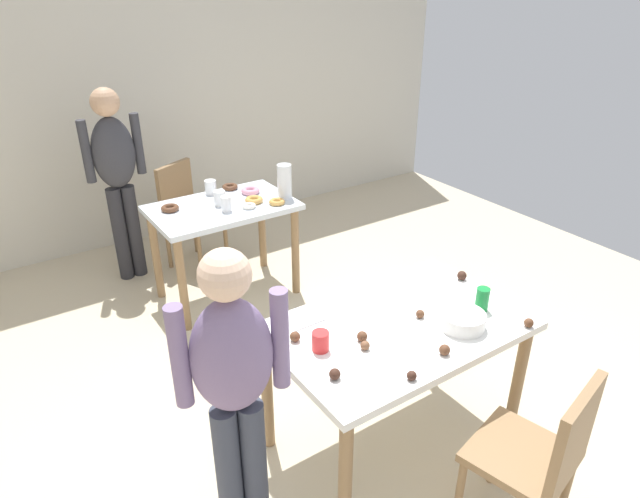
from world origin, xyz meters
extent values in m
plane|color=beige|center=(0.00, 0.00, 0.00)|extent=(6.40, 6.40, 0.00)
cube|color=beige|center=(0.00, 3.20, 1.30)|extent=(6.40, 0.10, 2.60)
cube|color=white|center=(0.04, -0.11, 0.73)|extent=(1.23, 0.80, 0.04)
cylinder|color=olive|center=(-0.52, -0.45, 0.35)|extent=(0.06, 0.06, 0.71)
cylinder|color=olive|center=(0.59, -0.45, 0.35)|extent=(0.06, 0.06, 0.71)
cylinder|color=olive|center=(-0.52, 0.22, 0.35)|extent=(0.06, 0.06, 0.71)
cylinder|color=olive|center=(0.59, 0.22, 0.35)|extent=(0.06, 0.06, 0.71)
cube|color=silver|center=(-0.02, 1.75, 0.73)|extent=(1.03, 0.65, 0.04)
cylinder|color=olive|center=(-0.47, 1.49, 0.35)|extent=(0.06, 0.06, 0.71)
cylinder|color=olive|center=(0.43, 1.49, 0.35)|extent=(0.06, 0.06, 0.71)
cylinder|color=olive|center=(-0.47, 2.02, 0.35)|extent=(0.06, 0.06, 0.71)
cylinder|color=olive|center=(0.43, 2.02, 0.35)|extent=(0.06, 0.06, 0.71)
cube|color=olive|center=(0.14, -0.81, 0.43)|extent=(0.48, 0.48, 0.04)
cube|color=olive|center=(0.19, -0.99, 0.66)|extent=(0.38, 0.13, 0.42)
cylinder|color=olive|center=(-0.06, -0.69, 0.21)|extent=(0.04, 0.04, 0.41)
cylinder|color=olive|center=(0.27, -0.61, 0.21)|extent=(0.04, 0.04, 0.41)
cylinder|color=olive|center=(0.35, -0.94, 0.21)|extent=(0.04, 0.04, 0.41)
cube|color=olive|center=(-0.01, 2.36, 0.43)|extent=(0.54, 0.54, 0.04)
cube|color=olive|center=(-0.10, 2.52, 0.66)|extent=(0.36, 0.21, 0.42)
cylinder|color=olive|center=(0.21, 2.28, 0.21)|extent=(0.04, 0.04, 0.41)
cylinder|color=olive|center=(-0.09, 2.13, 0.21)|extent=(0.04, 0.04, 0.41)
cylinder|color=olive|center=(0.06, 2.59, 0.21)|extent=(0.04, 0.04, 0.41)
cylinder|color=olive|center=(-0.24, 2.43, 0.21)|extent=(0.04, 0.04, 0.41)
cylinder|color=#383D4C|center=(-0.91, -0.15, 0.36)|extent=(0.11, 0.11, 0.72)
cylinder|color=#383D4C|center=(-0.81, -0.18, 0.36)|extent=(0.11, 0.11, 0.72)
ellipsoid|color=slate|center=(-0.86, -0.17, 0.98)|extent=(0.36, 0.28, 0.51)
sphere|color=beige|center=(-0.86, -0.17, 1.33)|extent=(0.20, 0.20, 0.20)
cylinder|color=slate|center=(-1.04, -0.11, 1.01)|extent=(0.09, 0.09, 0.43)
cylinder|color=slate|center=(-0.68, -0.22, 1.01)|extent=(0.09, 0.09, 0.43)
cylinder|color=#28282D|center=(-0.49, 2.47, 0.39)|extent=(0.11, 0.11, 0.77)
cylinder|color=#28282D|center=(-0.60, 2.47, 0.39)|extent=(0.11, 0.11, 0.77)
ellipsoid|color=#333338|center=(-0.55, 2.47, 1.05)|extent=(0.32, 0.20, 0.55)
sphere|color=tan|center=(-0.55, 2.47, 1.43)|extent=(0.21, 0.21, 0.21)
cylinder|color=#333338|center=(-0.36, 2.47, 1.09)|extent=(0.07, 0.07, 0.47)
cylinder|color=#333338|center=(-0.74, 2.47, 1.09)|extent=(0.07, 0.07, 0.47)
cylinder|color=white|center=(0.27, -0.30, 0.79)|extent=(0.22, 0.22, 0.08)
cylinder|color=#198438|center=(0.47, -0.25, 0.81)|extent=(0.07, 0.07, 0.12)
cube|color=silver|center=(-0.32, 0.11, 0.75)|extent=(0.17, 0.02, 0.01)
cylinder|color=red|center=(-0.39, -0.07, 0.80)|extent=(0.08, 0.08, 0.09)
sphere|color=#3D2319|center=(0.61, 0.02, 0.78)|extent=(0.05, 0.05, 0.05)
sphere|color=brown|center=(-0.45, 0.05, 0.77)|extent=(0.05, 0.05, 0.05)
sphere|color=brown|center=(0.16, -0.13, 0.77)|extent=(0.04, 0.04, 0.04)
sphere|color=#3D2319|center=(-0.45, -0.27, 0.77)|extent=(0.05, 0.05, 0.05)
sphere|color=#3D2319|center=(-0.19, -0.46, 0.77)|extent=(0.04, 0.04, 0.04)
sphere|color=brown|center=(-0.19, -0.13, 0.77)|extent=(0.05, 0.05, 0.05)
sphere|color=brown|center=(0.57, -0.17, 0.78)|extent=(0.05, 0.05, 0.05)
sphere|color=brown|center=(0.05, -0.41, 0.77)|extent=(0.05, 0.05, 0.05)
sphere|color=brown|center=(-0.22, -0.18, 0.77)|extent=(0.04, 0.04, 0.04)
sphere|color=brown|center=(0.54, -0.48, 0.77)|extent=(0.05, 0.05, 0.05)
cylinder|color=white|center=(0.43, 1.63, 0.88)|extent=(0.11, 0.11, 0.26)
cylinder|color=white|center=(0.01, 2.02, 0.80)|extent=(0.09, 0.09, 0.11)
cylinder|color=white|center=(-0.03, 1.77, 0.80)|extent=(0.09, 0.09, 0.11)
cylinder|color=white|center=(-0.04, 1.64, 0.80)|extent=(0.07, 0.07, 0.11)
torus|color=pink|center=(0.26, 1.85, 0.77)|extent=(0.14, 0.14, 0.04)
torus|color=gold|center=(0.32, 1.55, 0.77)|extent=(0.12, 0.12, 0.03)
torus|color=brown|center=(0.17, 2.02, 0.77)|extent=(0.12, 0.12, 0.04)
torus|color=gold|center=(0.20, 1.67, 0.77)|extent=(0.13, 0.13, 0.04)
torus|color=white|center=(0.12, 1.60, 0.76)|extent=(0.10, 0.10, 0.03)
torus|color=brown|center=(-0.37, 1.87, 0.77)|extent=(0.13, 0.13, 0.04)
camera|label=1|loc=(-1.54, -1.77, 2.29)|focal=31.41mm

